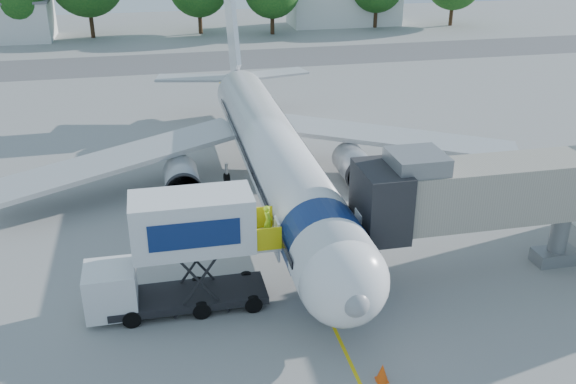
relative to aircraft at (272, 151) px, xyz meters
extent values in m
plane|color=gray|center=(0.00, -4.12, -2.95)|extent=(160.00, 160.00, 0.00)
cube|color=yellow|center=(0.00, -4.12, -2.94)|extent=(0.15, 70.00, 0.01)
cube|color=#59595B|center=(0.00, 37.88, -2.94)|extent=(120.00, 10.00, 0.01)
cylinder|color=white|center=(0.00, -1.12, 0.05)|extent=(3.70, 28.00, 3.70)
sphere|color=white|center=(0.00, -15.12, 0.05)|extent=(3.70, 3.70, 3.70)
sphere|color=gray|center=(0.00, -16.67, 0.05)|extent=(1.10, 1.10, 1.10)
cone|color=white|center=(0.00, 15.88, 0.05)|extent=(3.70, 6.00, 3.70)
cube|color=white|center=(0.00, 16.88, 4.25)|extent=(0.35, 7.26, 8.29)
cube|color=#A9ACAE|center=(9.00, 2.38, -0.65)|extent=(16.17, 9.32, 1.42)
cube|color=#A9ACAE|center=(-9.00, 2.38, -0.65)|extent=(16.17, 9.32, 1.42)
cylinder|color=#999BA0|center=(5.50, 0.38, -1.65)|extent=(2.10, 3.60, 2.10)
cylinder|color=#999BA0|center=(-5.50, 0.38, -1.65)|extent=(2.10, 3.60, 2.10)
cube|color=black|center=(0.00, -15.42, 0.50)|extent=(2.60, 1.39, 0.81)
cylinder|color=navy|center=(0.00, -12.12, 0.05)|extent=(3.73, 2.00, 3.73)
cylinder|color=silver|center=(0.00, -13.62, -2.20)|extent=(0.16, 0.16, 1.50)
cylinder|color=black|center=(0.00, -13.62, -2.63)|extent=(0.25, 0.64, 0.64)
cylinder|color=black|center=(2.60, 1.88, -2.50)|extent=(0.35, 0.90, 0.90)
cylinder|color=black|center=(-2.60, 1.88, -2.50)|extent=(0.35, 0.90, 0.90)
cube|color=#A29B8A|center=(9.00, -11.12, 1.45)|extent=(13.60, 2.60, 2.80)
cube|color=black|center=(2.90, -11.12, 1.45)|extent=(2.00, 3.20, 3.20)
cube|color=slate|center=(4.50, -11.12, 3.25)|extent=(2.40, 2.40, 0.80)
cylinder|color=slate|center=(12.50, -11.12, -1.45)|extent=(0.90, 0.90, 3.00)
cube|color=slate|center=(12.50, -11.12, -2.60)|extent=(2.20, 1.20, 0.70)
cylinder|color=black|center=(11.60, -11.12, -2.60)|extent=(0.30, 0.70, 0.70)
cylinder|color=black|center=(13.40, -11.12, -2.60)|extent=(0.30, 0.70, 0.70)
cube|color=black|center=(-6.00, -11.12, -2.40)|extent=(7.00, 2.30, 0.35)
cube|color=silver|center=(-9.30, -11.12, -1.60)|extent=(2.20, 2.20, 2.10)
cube|color=black|center=(-9.30, -11.12, -1.15)|extent=(1.90, 2.10, 0.70)
cube|color=silver|center=(-5.60, -11.12, 1.30)|extent=(5.20, 2.40, 2.50)
cube|color=navy|center=(-5.60, -12.34, 1.30)|extent=(3.80, 0.04, 1.20)
cube|color=silver|center=(-2.45, -11.12, 0.10)|extent=(1.10, 2.20, 0.10)
cube|color=yellow|center=(-2.45, -12.17, 0.65)|extent=(1.10, 0.06, 1.10)
cube|color=yellow|center=(-2.45, -10.07, 0.65)|extent=(1.10, 0.06, 1.10)
cylinder|color=black|center=(-3.20, -12.17, -2.55)|extent=(0.80, 0.25, 0.80)
cylinder|color=black|center=(-3.20, -10.07, -2.55)|extent=(0.80, 0.25, 0.80)
cylinder|color=black|center=(-8.50, -12.17, -2.55)|extent=(0.80, 0.25, 0.80)
cylinder|color=black|center=(-8.50, -10.07, -2.55)|extent=(0.80, 0.25, 0.80)
imported|color=#B0E618|center=(-2.31, -11.12, 0.95)|extent=(0.47, 0.64, 1.59)
cone|color=#FF530D|center=(0.87, -17.69, -2.56)|extent=(0.49, 0.49, 0.77)
cube|color=#FF530D|center=(0.87, -17.69, -2.93)|extent=(0.44, 0.44, 0.04)
cube|color=silver|center=(22.00, 57.88, -0.45)|extent=(16.00, 7.00, 5.00)
cylinder|color=#382314|center=(-22.36, 54.53, -1.42)|extent=(0.56, 0.56, 3.06)
sphere|color=#134716|center=(-22.36, 54.53, 2.33)|extent=(6.81, 6.81, 6.81)
cylinder|color=#382314|center=(-13.97, 55.15, -0.75)|extent=(0.56, 0.56, 4.40)
cylinder|color=#382314|center=(0.49, 54.97, -1.13)|extent=(0.56, 0.56, 3.63)
cylinder|color=#382314|center=(10.17, 52.46, -1.22)|extent=(0.56, 0.56, 3.46)
cylinder|color=#382314|center=(25.77, 54.39, -1.24)|extent=(0.56, 0.56, 3.41)
cylinder|color=#382314|center=(37.20, 53.51, -1.12)|extent=(0.56, 0.56, 3.65)
camera|label=1|loc=(-6.76, -35.91, 13.84)|focal=40.00mm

